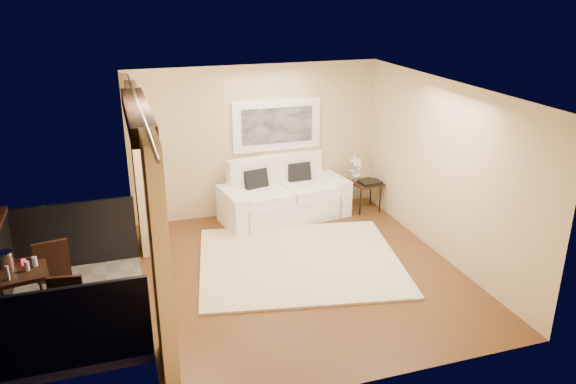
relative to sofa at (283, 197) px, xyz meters
name	(u,v)px	position (x,y,z in m)	size (l,w,h in m)	color
floor	(302,272)	(-0.36, -2.10, -0.38)	(5.00, 5.00, 0.00)	brown
room_shell	(137,114)	(-2.49, -2.10, 2.14)	(5.00, 6.40, 5.00)	white
balcony	(61,298)	(-3.67, -2.10, -0.21)	(1.81, 2.60, 1.17)	#605B56
curtains	(148,205)	(-2.47, -2.10, 0.95)	(0.16, 4.80, 2.64)	#DCBC87
artwork	(277,125)	(0.01, 0.36, 1.24)	(1.62, 0.07, 0.92)	white
rug	(300,261)	(-0.29, -1.78, -0.36)	(3.00, 2.61, 0.04)	beige
sofa	(283,197)	(0.00, 0.00, 0.00)	(2.37, 1.30, 1.08)	white
side_table	(366,186)	(1.57, -0.17, 0.10)	(0.57, 0.57, 0.54)	black
tray	(370,182)	(1.61, -0.25, 0.18)	(0.38, 0.28, 0.05)	black
orchid	(356,169)	(1.41, -0.04, 0.40)	(0.25, 0.17, 0.48)	white
bistro_table	(19,276)	(-4.06, -2.34, 0.31)	(0.75, 0.75, 0.77)	black
balcony_chair_far	(53,268)	(-3.71, -1.97, 0.18)	(0.48, 0.49, 0.97)	black
balcony_chair_near	(67,310)	(-3.51, -3.01, 0.14)	(0.45, 0.45, 0.90)	black
ice_bucket	(6,260)	(-4.19, -2.21, 0.49)	(0.18, 0.18, 0.20)	white
candle	(24,262)	(-4.00, -2.21, 0.43)	(0.06, 0.06, 0.07)	red
vase	(8,273)	(-4.13, -2.55, 0.48)	(0.04, 0.04, 0.18)	white
glass_a	(27,266)	(-3.94, -2.38, 0.45)	(0.06, 0.06, 0.12)	white
glass_b	(35,261)	(-3.86, -2.28, 0.45)	(0.06, 0.06, 0.12)	silver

